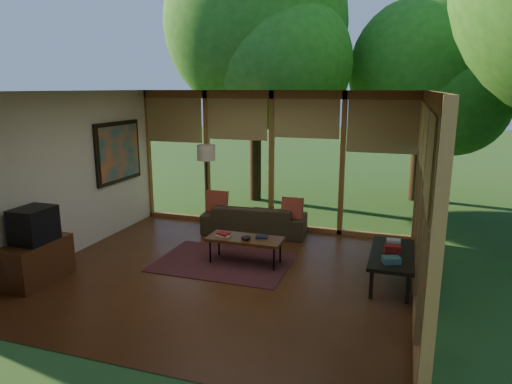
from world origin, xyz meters
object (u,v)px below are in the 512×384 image
(sofa, at_px, (255,219))
(television, at_px, (34,225))
(floor_lamp, at_px, (206,157))
(side_console, at_px, (392,256))
(media_cabinet, at_px, (37,261))
(coffee_table, at_px, (245,240))

(sofa, xyz_separation_m, television, (-2.27, -3.08, 0.56))
(floor_lamp, bearing_deg, side_console, -25.22)
(media_cabinet, bearing_deg, television, 0.00)
(television, relative_size, coffee_table, 0.46)
(side_console, bearing_deg, floor_lamp, 154.78)
(media_cabinet, xyz_separation_m, coffee_table, (2.63, 1.60, 0.09))
(sofa, distance_m, side_console, 3.01)
(sofa, bearing_deg, floor_lamp, -14.80)
(television, bearing_deg, side_console, 17.55)
(television, xyz_separation_m, floor_lamp, (1.21, 3.25, 0.56))
(television, bearing_deg, floor_lamp, 69.57)
(sofa, bearing_deg, television, 47.85)
(sofa, distance_m, television, 3.87)
(television, height_order, coffee_table, television)
(sofa, height_order, coffee_table, sofa)
(sofa, height_order, side_console, sofa)
(television, distance_m, coffee_table, 3.09)
(floor_lamp, xyz_separation_m, side_console, (3.64, -1.71, -1.00))
(media_cabinet, relative_size, floor_lamp, 0.61)
(sofa, height_order, floor_lamp, floor_lamp)
(media_cabinet, height_order, television, television)
(media_cabinet, bearing_deg, coffee_table, 31.28)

